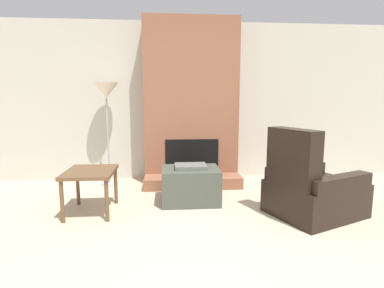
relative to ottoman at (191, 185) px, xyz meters
The scene contains 7 objects.
ground_plane 1.82m from the ottoman, 87.21° to the right, with size 24.00×24.00×0.00m, color beige.
wall_back 1.70m from the ottoman, 86.18° to the left, with size 7.45×0.06×2.60m, color beige.
fireplace 1.45m from the ottoman, 85.21° to the left, with size 1.49×0.81×2.60m.
ottoman is the anchor object (origin of this frame).
armchair 1.46m from the ottoman, 22.86° to the right, with size 1.20×1.09×1.03m.
side_table 1.26m from the ottoman, 167.76° to the right, with size 0.56×0.66×0.52m.
floor_lamp_left 1.95m from the ottoman, 142.05° to the left, with size 0.38×0.38×1.60m.
Camera 1 is at (-0.38, -1.99, 1.36)m, focal length 28.00 mm.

